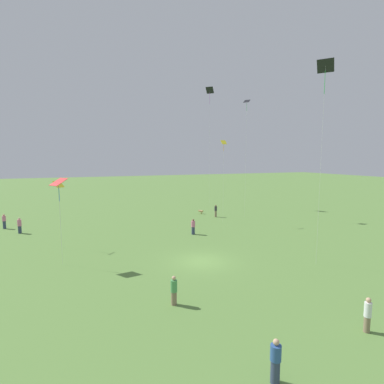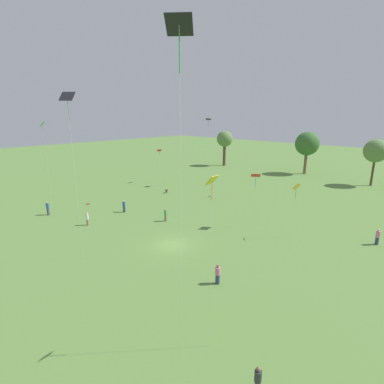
% 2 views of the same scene
% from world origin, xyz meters
% --- Properties ---
extents(ground_plane, '(240.00, 240.00, 0.00)m').
position_xyz_m(ground_plane, '(0.00, 0.00, 0.00)').
color(ground_plane, '#5B843D').
extents(person_0, '(0.57, 0.57, 1.76)m').
position_xyz_m(person_0, '(-13.26, 2.86, 0.87)').
color(person_0, '#333D5B').
rests_on(person_0, ground_plane).
extents(person_1, '(0.35, 0.35, 1.75)m').
position_xyz_m(person_1, '(-12.20, -3.38, 0.88)').
color(person_1, '#847056').
rests_on(person_1, ground_plane).
extents(person_2, '(0.58, 0.58, 1.74)m').
position_xyz_m(person_2, '(8.36, -2.66, 0.85)').
color(person_2, '#333D5B').
rests_on(person_2, ground_plane).
extents(person_4, '(0.55, 0.55, 1.79)m').
position_xyz_m(person_4, '(16.12, 15.29, 0.89)').
color(person_4, '#333D5B').
rests_on(person_4, ground_plane).
extents(person_5, '(0.40, 0.40, 1.76)m').
position_xyz_m(person_5, '(16.27, -9.39, 0.88)').
color(person_5, '#847056').
rests_on(person_5, ground_plane).
extents(person_6, '(0.54, 0.54, 1.72)m').
position_xyz_m(person_6, '(-6.08, 4.45, 0.86)').
color(person_6, '#847056').
rests_on(person_6, ground_plane).
extents(person_7, '(0.47, 0.47, 1.78)m').
position_xyz_m(person_7, '(19.33, 17.34, 0.89)').
color(person_7, '#333D5B').
rests_on(person_7, ground_plane).
extents(kite_0, '(0.52, 0.72, 10.69)m').
position_xyz_m(kite_0, '(12.37, -8.49, 9.82)').
color(kite_0, yellow).
rests_on(kite_0, ground_plane).
extents(kite_1, '(1.05, 1.04, 6.32)m').
position_xyz_m(kite_1, '(8.54, 10.79, 5.82)').
color(kite_1, yellow).
rests_on(kite_1, ground_plane).
extents(kite_2, '(1.47, 1.43, 6.89)m').
position_xyz_m(kite_2, '(3.48, 10.59, 6.46)').
color(kite_2, red).
rests_on(kite_2, ground_plane).
extents(kite_3, '(1.06, 1.05, 16.57)m').
position_xyz_m(kite_3, '(15.15, -13.53, 15.30)').
color(kite_3, black).
rests_on(kite_3, ground_plane).
extents(kite_5, '(1.49, 1.46, 15.64)m').
position_xyz_m(kite_5, '(-4.02, -8.21, 14.74)').
color(kite_5, black).
rests_on(kite_5, ground_plane).
extents(kite_7, '(1.52, 1.54, 20.56)m').
position_xyz_m(kite_7, '(26.44, -13.14, 19.35)').
color(kite_7, black).
rests_on(kite_7, ground_plane).
extents(dog_0, '(0.74, 0.66, 0.59)m').
position_xyz_m(dog_0, '(19.34, -8.38, 0.40)').
color(dog_0, tan).
rests_on(dog_0, ground_plane).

